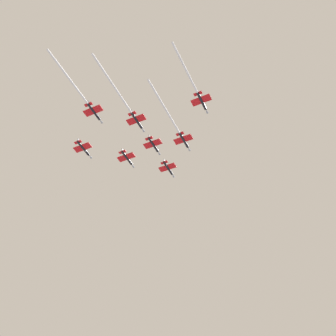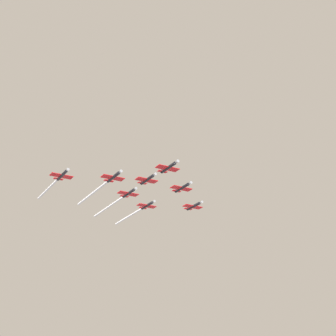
% 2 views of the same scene
% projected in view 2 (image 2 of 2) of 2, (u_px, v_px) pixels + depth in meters
% --- Properties ---
extents(jet_lead, '(8.16, 10.95, 2.26)m').
position_uv_depth(jet_lead, '(169.00, 167.00, 163.83)').
color(jet_lead, black).
extents(jet_port_inner, '(8.16, 10.95, 2.26)m').
position_uv_depth(jet_port_inner, '(182.00, 188.00, 180.60)').
color(jet_port_inner, black).
extents(jet_starboard_inner, '(10.50, 38.09, 2.26)m').
position_uv_depth(jet_starboard_inner, '(103.00, 185.00, 174.88)').
color(jet_starboard_inner, black).
extents(jet_port_outer, '(8.16, 10.95, 2.26)m').
position_uv_depth(jet_port_outer, '(147.00, 179.00, 175.90)').
color(jet_port_outer, black).
extents(jet_starboard_outer, '(8.16, 10.95, 2.26)m').
position_uv_depth(jet_starboard_outer, '(194.00, 206.00, 197.10)').
color(jet_starboard_outer, black).
extents(jet_center_rear, '(9.55, 33.20, 2.26)m').
position_uv_depth(jet_center_rear, '(56.00, 181.00, 178.86)').
color(jet_center_rear, black).
extents(jet_port_trail, '(10.59, 38.60, 2.26)m').
position_uv_depth(jet_port_trail, '(119.00, 200.00, 194.71)').
color(jet_port_trail, black).
extents(jet_starboard_trail, '(10.03, 35.70, 2.26)m').
position_uv_depth(jet_starboard_trail, '(139.00, 211.00, 208.67)').
color(jet_starboard_trail, black).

